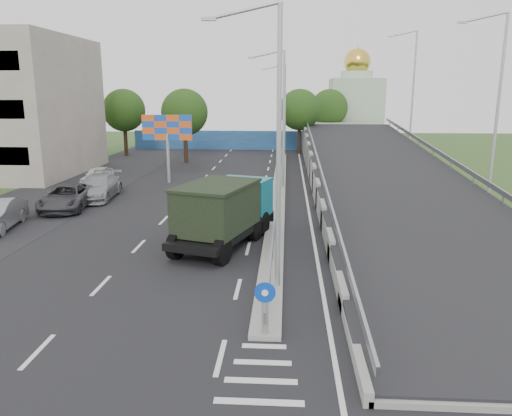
# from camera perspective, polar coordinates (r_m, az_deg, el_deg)

# --- Properties ---
(ground) EXTENTS (160.00, 160.00, 0.00)m
(ground) POSITION_cam_1_polar(r_m,az_deg,el_deg) (13.75, 0.58, -19.05)
(ground) COLOR #2D4C1E
(ground) RESTS_ON ground
(road_surface) EXTENTS (26.00, 90.00, 0.04)m
(road_surface) POSITION_cam_1_polar(r_m,az_deg,el_deg) (32.65, -2.83, 0.22)
(road_surface) COLOR black
(road_surface) RESTS_ON ground
(parking_strip) EXTENTS (8.00, 90.00, 0.05)m
(parking_strip) POSITION_cam_1_polar(r_m,az_deg,el_deg) (36.45, -23.60, 0.49)
(parking_strip) COLOR black
(parking_strip) RESTS_ON ground
(median) EXTENTS (1.00, 44.00, 0.20)m
(median) POSITION_cam_1_polar(r_m,az_deg,el_deg) (36.34, 2.57, 1.73)
(median) COLOR gray
(median) RESTS_ON ground
(overpass_ramp) EXTENTS (10.00, 50.00, 3.50)m
(overpass_ramp) POSITION_cam_1_polar(r_m,az_deg,el_deg) (36.70, 14.42, 4.05)
(overpass_ramp) COLOR gray
(overpass_ramp) RESTS_ON ground
(median_guardrail) EXTENTS (0.09, 44.00, 0.71)m
(median_guardrail) POSITION_cam_1_polar(r_m,az_deg,el_deg) (36.22, 2.58, 2.73)
(median_guardrail) COLOR gray
(median_guardrail) RESTS_ON median
(sign_bollard) EXTENTS (0.64, 0.23, 1.67)m
(sign_bollard) POSITION_cam_1_polar(r_m,az_deg,el_deg) (15.17, 1.03, -11.35)
(sign_bollard) COLOR black
(sign_bollard) RESTS_ON median
(lamp_post_near) EXTENTS (2.74, 0.18, 10.08)m
(lamp_post_near) POSITION_cam_1_polar(r_m,az_deg,el_deg) (17.68, 2.02, 8.24)
(lamp_post_near) COLOR #B2B5B7
(lamp_post_near) RESTS_ON median
(lamp_post_mid) EXTENTS (2.74, 0.18, 10.08)m
(lamp_post_mid) POSITION_cam_1_polar(r_m,az_deg,el_deg) (37.64, 2.89, 10.88)
(lamp_post_mid) COLOR #B2B5B7
(lamp_post_mid) RESTS_ON median
(lamp_post_far) EXTENTS (2.74, 0.18, 10.08)m
(lamp_post_far) POSITION_cam_1_polar(r_m,az_deg,el_deg) (57.63, 3.16, 11.69)
(lamp_post_far) COLOR #B2B5B7
(lamp_post_far) RESTS_ON median
(blue_wall) EXTENTS (30.00, 0.50, 2.40)m
(blue_wall) POSITION_cam_1_polar(r_m,az_deg,el_deg) (64.07, -0.56, 7.73)
(blue_wall) COLOR navy
(blue_wall) RESTS_ON ground
(church) EXTENTS (7.00, 7.00, 13.80)m
(church) POSITION_cam_1_polar(r_m,az_deg,el_deg) (72.25, 11.28, 11.38)
(church) COLOR #B2CCAD
(church) RESTS_ON ground
(billboard) EXTENTS (4.00, 0.24, 5.50)m
(billboard) POSITION_cam_1_polar(r_m,az_deg,el_deg) (40.88, -10.12, 8.60)
(billboard) COLOR #B2B5B7
(billboard) RESTS_ON ground
(tree_left_mid) EXTENTS (4.80, 4.80, 7.60)m
(tree_left_mid) POSITION_cam_1_polar(r_m,az_deg,el_deg) (52.73, -8.16, 10.75)
(tree_left_mid) COLOR black
(tree_left_mid) RESTS_ON ground
(tree_median_far) EXTENTS (4.80, 4.80, 7.60)m
(tree_median_far) POSITION_cam_1_polar(r_m,az_deg,el_deg) (59.67, 5.02, 11.11)
(tree_median_far) COLOR black
(tree_median_far) RESTS_ON ground
(tree_left_far) EXTENTS (4.80, 4.80, 7.60)m
(tree_left_far) POSITION_cam_1_polar(r_m,az_deg,el_deg) (59.62, -14.86, 10.72)
(tree_left_far) COLOR black
(tree_left_far) RESTS_ON ground
(tree_ramp_far) EXTENTS (4.80, 4.80, 7.60)m
(tree_ramp_far) POSITION_cam_1_polar(r_m,az_deg,el_deg) (66.86, 8.37, 11.24)
(tree_ramp_far) COLOR black
(tree_ramp_far) RESTS_ON ground
(dump_truck) EXTENTS (4.65, 7.63, 3.17)m
(dump_truck) POSITION_cam_1_polar(r_m,az_deg,el_deg) (24.16, -3.57, -0.17)
(dump_truck) COLOR black
(dump_truck) RESTS_ON ground
(parked_car_c) EXTENTS (3.30, 5.85, 1.54)m
(parked_car_c) POSITION_cam_1_polar(r_m,az_deg,el_deg) (33.83, -20.83, 1.16)
(parked_car_c) COLOR #3A393F
(parked_car_c) RESTS_ON ground
(parked_car_d) EXTENTS (2.78, 5.89, 1.66)m
(parked_car_d) POSITION_cam_1_polar(r_m,az_deg,el_deg) (36.40, -17.59, 2.31)
(parked_car_d) COLOR gray
(parked_car_d) RESTS_ON ground
(parked_car_e) EXTENTS (1.70, 4.08, 1.38)m
(parked_car_e) POSITION_cam_1_polar(r_m,az_deg,el_deg) (42.28, -17.67, 3.56)
(parked_car_e) COLOR silver
(parked_car_e) RESTS_ON ground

